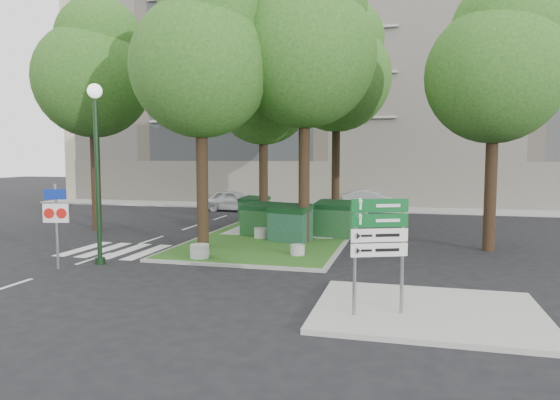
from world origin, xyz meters
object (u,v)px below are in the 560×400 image
(dumpster_c, at_px, (290,223))
(car_white, at_px, (234,201))
(tree_median_near_left, at_px, (203,54))
(tree_median_far, at_px, (338,66))
(street_lamp, at_px, (97,152))
(dumpster_d, at_px, (335,219))
(bollard_mid, at_px, (261,233))
(tree_street_right, at_px, (497,62))
(bollard_left, at_px, (200,251))
(tree_street_left, at_px, (95,69))
(dumpster_a, at_px, (254,209))
(bollard_right, at_px, (298,250))
(tree_median_mid, at_px, (265,86))
(car_silver, at_px, (370,199))
(litter_bin, at_px, (328,217))
(dumpster_b, at_px, (260,219))
(traffic_sign_pole, at_px, (56,215))
(tree_median_near_right, at_px, (307,42))
(directional_sign, at_px, (379,238))

(dumpster_c, bearing_deg, car_white, 133.88)
(tree_median_near_left, height_order, tree_median_far, tree_median_far)
(dumpster_c, distance_m, street_lamp, 7.97)
(dumpster_d, height_order, bollard_mid, dumpster_d)
(tree_median_far, bearing_deg, tree_street_right, -45.83)
(dumpster_d, height_order, bollard_left, dumpster_d)
(tree_street_left, xyz_separation_m, tree_street_right, (17.50, -1.00, -0.67))
(dumpster_a, bearing_deg, bollard_right, -43.38)
(tree_median_mid, height_order, tree_median_far, tree_median_far)
(car_silver, bearing_deg, tree_median_near_left, 163.23)
(tree_median_far, height_order, bollard_right, tree_median_far)
(litter_bin, xyz_separation_m, car_white, (-6.97, 5.12, 0.26))
(tree_median_near_left, relative_size, tree_street_right, 1.05)
(bollard_mid, xyz_separation_m, litter_bin, (1.96, 5.38, 0.09))
(tree_median_far, distance_m, litter_bin, 8.07)
(dumpster_d, relative_size, bollard_right, 3.69)
(tree_median_mid, distance_m, car_white, 9.86)
(tree_median_far, height_order, litter_bin, tree_median_far)
(dumpster_b, xyz_separation_m, traffic_sign_pole, (-4.45, -7.39, 0.91))
(tree_median_near_left, distance_m, tree_street_right, 10.80)
(dumpster_c, bearing_deg, tree_median_mid, 131.24)
(tree_street_left, bearing_deg, tree_median_near_right, -8.13)
(car_white, height_order, car_silver, car_white)
(tree_street_right, bearing_deg, directional_sign, -111.73)
(dumpster_c, xyz_separation_m, dumpster_d, (1.59, 1.61, 0.02))
(car_white, bearing_deg, bollard_mid, -150.11)
(dumpster_a, xyz_separation_m, car_white, (-3.14, 5.59, -0.08))
(tree_median_near_right, height_order, tree_street_right, tree_median_near_right)
(tree_median_far, distance_m, directional_sign, 17.73)
(tree_median_mid, distance_m, bollard_left, 10.83)
(traffic_sign_pole, bearing_deg, tree_median_far, 49.85)
(traffic_sign_pole, distance_m, directional_sign, 10.36)
(dumpster_b, height_order, dumpster_d, dumpster_d)
(tree_median_far, height_order, dumpster_d, tree_median_far)
(dumpster_c, height_order, directional_sign, directional_sign)
(dumpster_b, distance_m, bollard_left, 5.26)
(tree_median_near_right, distance_m, bollard_right, 8.16)
(tree_street_left, height_order, car_white, tree_street_left)
(tree_median_near_right, relative_size, tree_street_right, 1.14)
(tree_street_left, bearing_deg, directional_sign, -36.35)
(litter_bin, bearing_deg, dumpster_b, -115.46)
(tree_median_near_left, bearing_deg, tree_median_far, 68.72)
(tree_median_near_right, height_order, bollard_mid, tree_median_near_right)
(tree_median_near_left, bearing_deg, dumpster_b, 68.75)
(tree_median_near_right, height_order, car_white, tree_median_near_right)
(dumpster_c, relative_size, traffic_sign_pole, 0.68)
(bollard_right, relative_size, car_silver, 0.13)
(tree_median_far, relative_size, car_silver, 3.12)
(dumpster_d, bearing_deg, tree_median_near_right, -108.94)
(dumpster_b, height_order, directional_sign, directional_sign)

